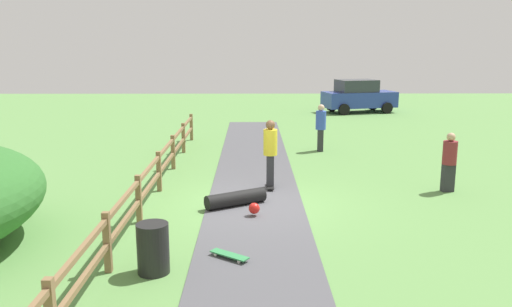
{
  "coord_description": "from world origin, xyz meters",
  "views": [
    {
      "loc": [
        -0.08,
        -12.36,
        3.92
      ],
      "look_at": [
        0.04,
        1.49,
        1.0
      ],
      "focal_mm": 36.32,
      "sensor_mm": 36.0,
      "label": 1
    }
  ],
  "objects_px": {
    "trash_bin": "(153,248)",
    "bystander_blue": "(321,125)",
    "skater_riding": "(270,150)",
    "skater_fallen": "(237,199)",
    "parked_car_blue": "(358,96)",
    "skateboard_loose": "(229,255)",
    "bystander_maroon": "(449,160)"
  },
  "relations": [
    {
      "from": "trash_bin",
      "to": "bystander_blue",
      "type": "xyz_separation_m",
      "value": [
        4.3,
        10.58,
        0.52
      ]
    },
    {
      "from": "skater_riding",
      "to": "bystander_blue",
      "type": "height_order",
      "value": "skater_riding"
    },
    {
      "from": "skater_riding",
      "to": "bystander_blue",
      "type": "relative_size",
      "value": 1.08
    },
    {
      "from": "skater_fallen",
      "to": "bystander_blue",
      "type": "bearing_deg",
      "value": 66.81
    },
    {
      "from": "trash_bin",
      "to": "skater_riding",
      "type": "relative_size",
      "value": 0.47
    },
    {
      "from": "trash_bin",
      "to": "parked_car_blue",
      "type": "relative_size",
      "value": 0.2
    },
    {
      "from": "skateboard_loose",
      "to": "parked_car_blue",
      "type": "xyz_separation_m",
      "value": [
        6.7,
        21.32,
        0.87
      ]
    },
    {
      "from": "skateboard_loose",
      "to": "skater_fallen",
      "type": "bearing_deg",
      "value": 88.93
    },
    {
      "from": "trash_bin",
      "to": "skateboard_loose",
      "type": "xyz_separation_m",
      "value": [
        1.3,
        0.56,
        -0.36
      ]
    },
    {
      "from": "bystander_blue",
      "to": "trash_bin",
      "type": "bearing_deg",
      "value": -112.1
    },
    {
      "from": "bystander_blue",
      "to": "parked_car_blue",
      "type": "distance_m",
      "value": 11.89
    },
    {
      "from": "bystander_blue",
      "to": "parked_car_blue",
      "type": "xyz_separation_m",
      "value": [
        3.7,
        11.3,
        -0.01
      ]
    },
    {
      "from": "skater_fallen",
      "to": "parked_car_blue",
      "type": "distance_m",
      "value": 19.34
    },
    {
      "from": "trash_bin",
      "to": "skateboard_loose",
      "type": "relative_size",
      "value": 1.18
    },
    {
      "from": "trash_bin",
      "to": "bystander_maroon",
      "type": "bearing_deg",
      "value": 35.8
    },
    {
      "from": "trash_bin",
      "to": "skater_riding",
      "type": "height_order",
      "value": "skater_riding"
    },
    {
      "from": "skater_fallen",
      "to": "bystander_maroon",
      "type": "relative_size",
      "value": 0.95
    },
    {
      "from": "skateboard_loose",
      "to": "bystander_maroon",
      "type": "height_order",
      "value": "bystander_maroon"
    },
    {
      "from": "skater_riding",
      "to": "skater_fallen",
      "type": "height_order",
      "value": "skater_riding"
    },
    {
      "from": "trash_bin",
      "to": "parked_car_blue",
      "type": "height_order",
      "value": "parked_car_blue"
    },
    {
      "from": "trash_bin",
      "to": "bystander_maroon",
      "type": "height_order",
      "value": "bystander_maroon"
    },
    {
      "from": "skateboard_loose",
      "to": "bystander_maroon",
      "type": "relative_size",
      "value": 0.47
    },
    {
      "from": "skater_fallen",
      "to": "parked_car_blue",
      "type": "relative_size",
      "value": 0.34
    },
    {
      "from": "skater_riding",
      "to": "skateboard_loose",
      "type": "relative_size",
      "value": 2.48
    },
    {
      "from": "skater_riding",
      "to": "parked_car_blue",
      "type": "height_order",
      "value": "parked_car_blue"
    },
    {
      "from": "skateboard_loose",
      "to": "bystander_blue",
      "type": "distance_m",
      "value": 10.5
    },
    {
      "from": "trash_bin",
      "to": "skater_riding",
      "type": "xyz_separation_m",
      "value": [
        2.23,
        5.4,
        0.64
      ]
    },
    {
      "from": "bystander_blue",
      "to": "bystander_maroon",
      "type": "bearing_deg",
      "value": -63.37
    },
    {
      "from": "bystander_maroon",
      "to": "parked_car_blue",
      "type": "bearing_deg",
      "value": 86.76
    },
    {
      "from": "skateboard_loose",
      "to": "parked_car_blue",
      "type": "relative_size",
      "value": 0.17
    },
    {
      "from": "skater_riding",
      "to": "bystander_blue",
      "type": "bearing_deg",
      "value": 68.24
    },
    {
      "from": "skater_riding",
      "to": "skateboard_loose",
      "type": "distance_m",
      "value": 5.03
    }
  ]
}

